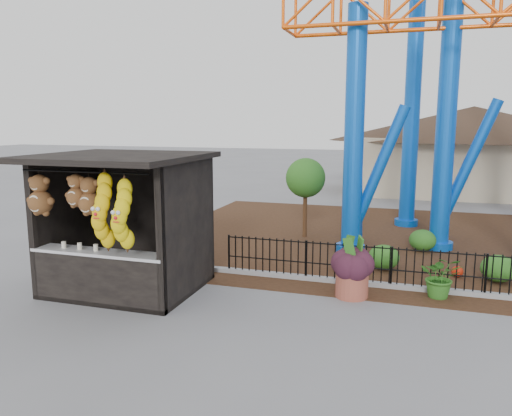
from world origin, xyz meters
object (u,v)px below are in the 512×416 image
(roller_coaster, at_px, (490,31))
(terracotta_planter, at_px, (352,283))
(prize_booth, at_px, (118,226))
(potted_plant, at_px, (441,277))

(roller_coaster, relative_size, terracotta_planter, 15.31)
(prize_booth, xyz_separation_m, roller_coaster, (8.13, 7.35, 4.90))
(roller_coaster, height_order, terracotta_planter, roller_coaster)
(roller_coaster, bearing_deg, prize_booth, -137.88)
(prize_booth, height_order, terracotta_planter, prize_booth)
(prize_booth, distance_m, potted_plant, 7.19)
(prize_booth, height_order, roller_coaster, roller_coaster)
(roller_coaster, distance_m, terracotta_planter, 9.16)
(prize_booth, xyz_separation_m, terracotta_planter, (5.01, 1.29, -1.22))
(terracotta_planter, xyz_separation_m, potted_plant, (1.86, 0.53, 0.16))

